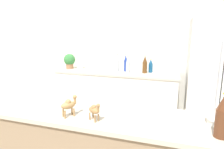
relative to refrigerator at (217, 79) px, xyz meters
The scene contains 14 objects.
wall_back 1.46m from the refrigerator, 163.86° to the left, with size 8.00×0.06×2.55m.
back_counter 1.72m from the refrigerator, behind, with size 2.22×0.63×0.93m.
refrigerator is the anchor object (origin of this frame).
potted_plant 2.61m from the refrigerator, behind, with size 0.22×0.22×0.29m.
paper_towel_roll 2.41m from the refrigerator, behind, with size 0.11×0.11×0.24m.
back_bottle_0 1.07m from the refrigerator, behind, with size 0.07×0.07×0.24m.
back_bottle_1 1.63m from the refrigerator, behind, with size 0.06×0.06×0.31m.
back_bottle_2 1.44m from the refrigerator, behind, with size 0.07×0.07×0.30m.
back_bottle_3 1.15m from the refrigerator, behind, with size 0.08×0.08×0.30m.
back_bottle_4 1.51m from the refrigerator, behind, with size 0.06×0.06×0.31m.
wine_bottle 2.09m from the refrigerator, 99.05° to the right, with size 0.09×0.09×0.29m.
fruit_bowl 1.87m from the refrigerator, 98.66° to the right, with size 0.22×0.22×0.05m.
camel_figurine 2.40m from the refrigerator, 119.66° to the right, with size 0.12×0.09×0.15m.
camel_figurine_second 2.50m from the refrigerator, 124.18° to the right, with size 0.12×0.13×0.17m.
Camera 1 is at (0.73, -1.03, 1.63)m, focal length 32.00 mm.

